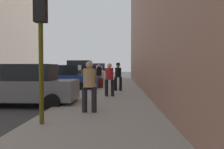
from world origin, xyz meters
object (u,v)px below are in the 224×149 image
parked_red_hatchback (94,72)px  parked_black_suv (98,70)px  pedestrian_in_jeans (99,74)px  pedestrian_in_red_jacket (110,78)px  fire_hydrant (90,83)px  pedestrian_with_fedora (118,75)px  pedestrian_in_tan_coat (89,84)px  parked_bronze_suv (78,74)px  parked_blue_sedan (64,78)px  parked_silver_sedan (88,73)px  parked_gray_coupe (28,86)px  traffic_light (41,26)px  rolling_suitcase (100,83)px

parked_red_hatchback → parked_black_suv: bearing=90.0°
pedestrian_in_jeans → parked_black_suv: bearing=96.0°
pedestrian_in_jeans → pedestrian_in_red_jacket: 5.49m
fire_hydrant → pedestrian_with_fedora: pedestrian_with_fedora is taller
pedestrian_with_fedora → pedestrian_in_tan_coat: size_ratio=1.04×
parked_bronze_suv → parked_black_suv: bearing=90.0°
parked_blue_sedan → parked_bronze_suv: parked_bronze_suv is taller
parked_red_hatchback → pedestrian_with_fedora: (3.81, -18.57, 0.29)m
parked_silver_sedan → parked_bronze_suv: bearing=-90.0°
parked_black_suv → pedestrian_in_red_jacket: size_ratio=2.70×
parked_gray_coupe → parked_bronze_suv: size_ratio=0.90×
pedestrian_in_red_jacket → parked_blue_sedan: bearing=131.2°
pedestrian_in_jeans → pedestrian_in_tan_coat: (0.61, -9.38, 0.00)m
parked_black_suv → parked_silver_sedan: bearing=-90.0°
parked_bronze_suv → pedestrian_in_jeans: bearing=-57.7°
pedestrian_with_fedora → pedestrian_in_red_jacket: pedestrian_with_fedora is taller
traffic_light → pedestrian_in_jeans: bearing=87.6°
parked_bronze_suv → parked_gray_coupe: bearing=-90.0°
parked_bronze_suv → parked_silver_sedan: parked_bronze_suv is taller
pedestrian_in_tan_coat → rolling_suitcase: (-0.43, 8.59, -0.61)m
pedestrian_in_red_jacket → parked_gray_coupe: bearing=-148.4°
parked_blue_sedan → fire_hydrant: size_ratio=6.05×
parked_blue_sedan → parked_black_suv: 23.54m
parked_bronze_suv → pedestrian_in_jeans: size_ratio=2.73×
pedestrian_in_jeans → rolling_suitcase: (0.18, -0.79, -0.61)m
parked_blue_sedan → fire_hydrant: 1.88m
pedestrian_in_red_jacket → rolling_suitcase: (-0.91, 4.60, -0.61)m
fire_hydrant → pedestrian_in_jeans: size_ratio=0.41×
pedestrian_in_tan_coat → parked_red_hatchback: bearing=96.6°
parked_bronze_suv → rolling_suitcase: 5.11m
fire_hydrant → pedestrian_in_tan_coat: 8.37m
parked_black_suv → pedestrian_in_jeans: parked_black_suv is taller
fire_hydrant → parked_blue_sedan: bearing=-167.6°
pedestrian_in_jeans → rolling_suitcase: 1.01m
fire_hydrant → pedestrian_in_tan_coat: (1.11, -8.27, 0.61)m
parked_gray_coupe → pedestrian_with_fedora: bearing=51.3°
parked_gray_coupe → pedestrian_in_red_jacket: bearing=31.6°
parked_bronze_suv → pedestrian_with_fedora: (3.81, -6.36, 0.10)m
parked_gray_coupe → traffic_light: traffic_light is taller
pedestrian_in_red_jacket → pedestrian_in_tan_coat: bearing=-96.8°
parked_black_suv → pedestrian_in_tan_coat: (2.91, -31.41, 0.07)m
parked_blue_sedan → parked_silver_sedan: same height
fire_hydrant → parked_black_suv: bearing=94.5°
traffic_light → parked_gray_coupe: bearing=118.3°
parked_red_hatchback → pedestrian_in_red_jacket: size_ratio=2.46×
parked_black_suv → pedestrian_in_red_jacket: 27.62m
fire_hydrant → parked_silver_sedan: bearing=99.6°
parked_gray_coupe → parked_blue_sedan: bearing=90.0°
parked_silver_sedan → pedestrian_in_red_jacket: size_ratio=2.47×
parked_silver_sedan → rolling_suitcase: 10.66m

